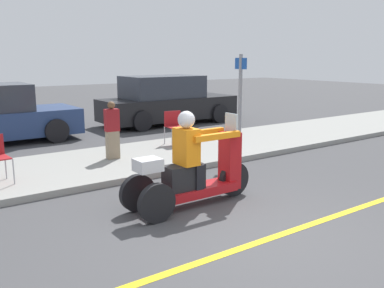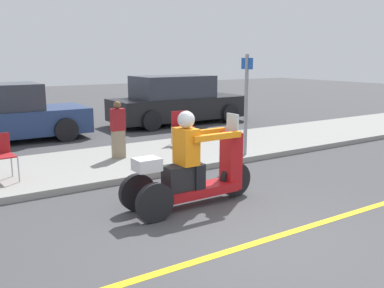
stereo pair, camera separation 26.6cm
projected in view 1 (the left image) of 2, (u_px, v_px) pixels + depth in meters
The scene contains 8 objects.
ground_plane at pixel (265, 240), 5.39m from camera, with size 60.00×60.00×0.00m, color #424244.
lane_stripe at pixel (265, 240), 5.38m from camera, with size 24.00×0.12×0.01m.
sidewalk_strip at pixel (110, 163), 9.05m from camera, with size 28.00×2.80×0.12m.
motorcycle_trike at pixel (192, 172), 6.53m from camera, with size 2.22×0.66×1.49m.
spectator_with_child at pixel (112, 131), 9.07m from camera, with size 0.30×0.20×1.23m.
folding_chair_set_back at pixel (175, 124), 10.58m from camera, with size 0.52×0.52×0.82m.
parked_car_lot_center at pixel (167, 101), 14.56m from camera, with size 4.69×1.96×1.63m.
street_sign at pixel (240, 101), 9.36m from camera, with size 0.08×0.36×2.20m.
Camera 1 is at (-3.68, -3.56, 2.28)m, focal length 40.00 mm.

